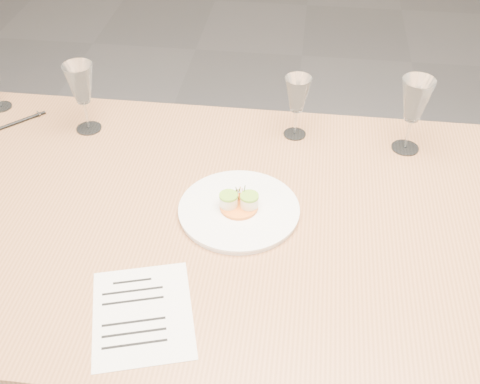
# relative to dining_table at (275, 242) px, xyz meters

# --- Properties ---
(dining_table) EXTENTS (2.40, 1.00, 0.75)m
(dining_table) POSITION_rel_dining_table_xyz_m (0.00, 0.00, 0.00)
(dining_table) COLOR #B1794D
(dining_table) RESTS_ON ground
(dinner_plate) EXTENTS (0.30, 0.30, 0.08)m
(dinner_plate) POSITION_rel_dining_table_xyz_m (-0.09, 0.02, 0.08)
(dinner_plate) COLOR white
(dinner_plate) RESTS_ON dining_table
(recipe_sheet) EXTENTS (0.27, 0.31, 0.00)m
(recipe_sheet) POSITION_rel_dining_table_xyz_m (-0.25, -0.31, 0.07)
(recipe_sheet) COLOR white
(recipe_sheet) RESTS_ON dining_table
(ballpoint_pen) EXTENTS (0.11, 0.11, 0.01)m
(ballpoint_pen) POSITION_rel_dining_table_xyz_m (-0.79, 0.34, 0.07)
(ballpoint_pen) COLOR black
(ballpoint_pen) RESTS_ON dining_table
(wine_glass_1) EXTENTS (0.08, 0.08, 0.21)m
(wine_glass_1) POSITION_rel_dining_table_xyz_m (-0.58, 0.33, 0.21)
(wine_glass_1) COLOR white
(wine_glass_1) RESTS_ON dining_table
(wine_glass_2) EXTENTS (0.07, 0.07, 0.19)m
(wine_glass_2) POSITION_rel_dining_table_xyz_m (0.02, 0.38, 0.20)
(wine_glass_2) COLOR white
(wine_glass_2) RESTS_ON dining_table
(wine_glass_3) EXTENTS (0.09, 0.09, 0.22)m
(wine_glass_3) POSITION_rel_dining_table_xyz_m (0.34, 0.35, 0.22)
(wine_glass_3) COLOR white
(wine_glass_3) RESTS_ON dining_table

